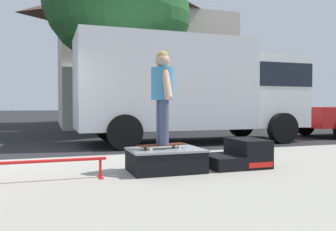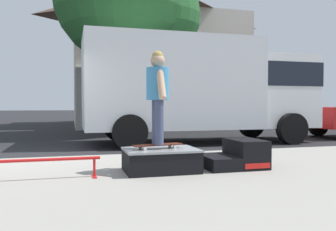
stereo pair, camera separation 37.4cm
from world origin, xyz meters
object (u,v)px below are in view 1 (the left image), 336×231
Objects in this scene: street_tree_main at (119,0)px; skater_kid at (162,89)px; skateboard at (162,145)px; grind_rail at (47,165)px; skate_box at (165,159)px; box_truck at (194,86)px; kicker_ramp at (240,155)px.

skater_kid is at bearing -96.34° from street_tree_main.
street_tree_main is (0.90, 8.10, 4.55)m from skateboard.
grind_rail is 1.96m from skater_kid.
skate_box is 1.06m from skater_kid.
skate_box is at bearing -11.81° from skater_kid.
skate_box reaches higher than grind_rail.
grind_rail is at bearing -130.70° from box_truck.
grind_rail is at bearing -175.66° from skate_box.
skater_kid reaches higher than grind_rail.
kicker_ramp is at bearing 2.48° from grind_rail.
skateboard is at bearing 0.00° from skater_kid.
skater_kid is (-1.33, 0.01, 1.06)m from kicker_ramp.
kicker_ramp reaches higher than skateboard.
skateboard reaches higher than grind_rail.
street_tree_main reaches higher than box_truck.
skate_box is 0.78× the size of skater_kid.
skater_kid is (-0.00, 0.00, 0.84)m from skateboard.
box_truck is at bearing 75.89° from kicker_ramp.
street_tree_main is at bearing 115.43° from box_truck.
grind_rail is 6.54m from box_truck.
skater_kid is at bearing -118.07° from box_truck.
street_tree_main is (-0.43, 8.11, 4.76)m from kicker_ramp.
grind_rail is at bearing -175.21° from skater_kid.
skateboard is (-0.05, 0.01, 0.22)m from skate_box.
box_truck reaches higher than kicker_ramp.
skateboard is at bearing -118.07° from box_truck.
skater_kid is 8.95m from street_tree_main.
skateboard is 0.57× the size of skater_kid.
box_truck is at bearing 61.93° from skateboard.
skateboard is 0.12× the size of box_truck.
skateboard is 0.10× the size of street_tree_main.
box_truck reaches higher than skater_kid.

